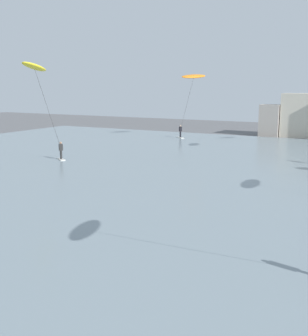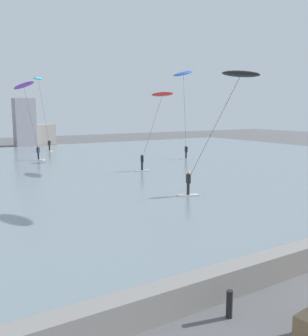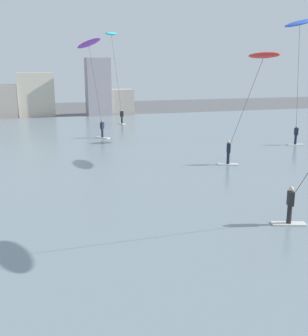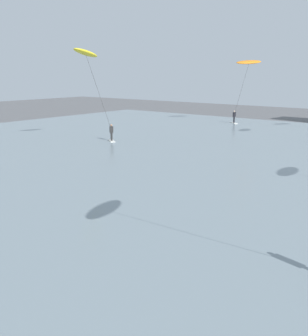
{
  "view_description": "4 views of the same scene",
  "coord_description": "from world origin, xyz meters",
  "px_view_note": "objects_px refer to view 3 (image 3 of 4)",
  "views": [
    {
      "loc": [
        5.55,
        0.08,
        6.81
      ],
      "look_at": [
        -2.58,
        15.32,
        3.48
      ],
      "focal_mm": 46.04,
      "sensor_mm": 36.0,
      "label": 1
    },
    {
      "loc": [
        -10.1,
        -3.88,
        5.66
      ],
      "look_at": [
        -0.47,
        11.6,
        2.85
      ],
      "focal_mm": 39.7,
      "sensor_mm": 36.0,
      "label": 2
    },
    {
      "loc": [
        -5.6,
        1.59,
        6.51
      ],
      "look_at": [
        -1.04,
        16.38,
        2.69
      ],
      "focal_mm": 44.06,
      "sensor_mm": 36.0,
      "label": 3
    },
    {
      "loc": [
        7.09,
        2.51,
        6.64
      ],
      "look_at": [
        -3.1,
        15.37,
        2.73
      ],
      "focal_mm": 42.99,
      "sensor_mm": 36.0,
      "label": 4
    }
  ],
  "objects_px": {
    "kitesurfer_purple": "(90,51)",
    "kitesurfer_cyan": "(113,44)",
    "kitesurfer_blue": "(299,35)",
    "kitesurfer_red": "(260,66)"
  },
  "relations": [
    {
      "from": "kitesurfer_red",
      "to": "kitesurfer_purple",
      "type": "bearing_deg",
      "value": 118.72
    },
    {
      "from": "kitesurfer_purple",
      "to": "kitesurfer_cyan",
      "type": "relative_size",
      "value": 0.89
    },
    {
      "from": "kitesurfer_red",
      "to": "kitesurfer_cyan",
      "type": "bearing_deg",
      "value": 101.88
    },
    {
      "from": "kitesurfer_red",
      "to": "kitesurfer_purple",
      "type": "height_order",
      "value": "kitesurfer_purple"
    },
    {
      "from": "kitesurfer_purple",
      "to": "kitesurfer_blue",
      "type": "bearing_deg",
      "value": -30.95
    },
    {
      "from": "kitesurfer_red",
      "to": "kitesurfer_cyan",
      "type": "xyz_separation_m",
      "value": [
        -4.93,
        23.45,
        2.4
      ]
    },
    {
      "from": "kitesurfer_blue",
      "to": "kitesurfer_red",
      "type": "bearing_deg",
      "value": -139.59
    },
    {
      "from": "kitesurfer_blue",
      "to": "kitesurfer_purple",
      "type": "height_order",
      "value": "kitesurfer_blue"
    },
    {
      "from": "kitesurfer_blue",
      "to": "kitesurfer_cyan",
      "type": "xyz_separation_m",
      "value": [
        -12.27,
        17.2,
        -0.1
      ]
    },
    {
      "from": "kitesurfer_blue",
      "to": "kitesurfer_red",
      "type": "relative_size",
      "value": 1.42
    }
  ]
}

